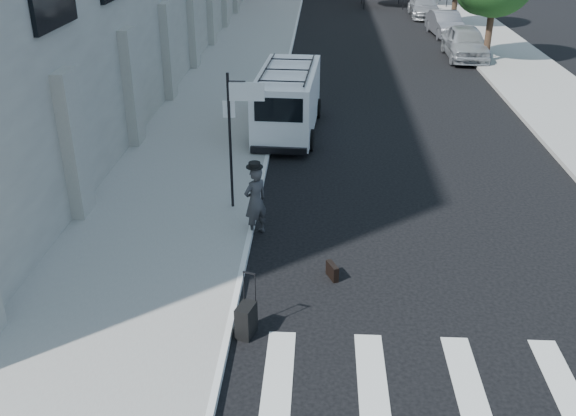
# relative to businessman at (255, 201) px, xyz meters

# --- Properties ---
(ground) EXTENTS (120.00, 120.00, 0.00)m
(ground) POSITION_rel_businessman_xyz_m (1.88, -2.00, -0.87)
(ground) COLOR black
(ground) RESTS_ON ground
(sidewalk_left) EXTENTS (4.50, 48.00, 0.15)m
(sidewalk_left) POSITION_rel_businessman_xyz_m (-2.37, 14.00, -0.80)
(sidewalk_left) COLOR gray
(sidewalk_left) RESTS_ON ground
(sidewalk_right) EXTENTS (4.00, 56.00, 0.15)m
(sidewalk_right) POSITION_rel_businessman_xyz_m (10.88, 18.00, -0.80)
(sidewalk_right) COLOR gray
(sidewalk_right) RESTS_ON ground
(sign_pole) EXTENTS (1.03, 0.07, 3.50)m
(sign_pole) POSITION_rel_businessman_xyz_m (-0.49, 1.20, 1.78)
(sign_pole) COLOR black
(sign_pole) RESTS_ON sidewalk_left
(businessman) EXTENTS (0.75, 0.74, 1.75)m
(businessman) POSITION_rel_businessman_xyz_m (0.00, 0.00, 0.00)
(businessman) COLOR #38373A
(businessman) RESTS_ON ground
(briefcase) EXTENTS (0.28, 0.45, 0.34)m
(briefcase) POSITION_rel_businessman_xyz_m (1.83, -1.92, -0.70)
(briefcase) COLOR black
(briefcase) RESTS_ON ground
(suitcase) EXTENTS (0.40, 0.51, 1.25)m
(suitcase) POSITION_rel_businessman_xyz_m (0.21, -4.00, -0.54)
(suitcase) COLOR black
(suitcase) RESTS_ON ground
(cargo_van) EXTENTS (2.26, 5.77, 2.15)m
(cargo_van) POSITION_rel_businessman_xyz_m (0.39, 7.67, 0.25)
(cargo_van) COLOR white
(cargo_van) RESTS_ON ground
(parked_car_a) EXTENTS (2.00, 4.78, 1.62)m
(parked_car_a) POSITION_rel_businessman_xyz_m (8.68, 19.16, -0.07)
(parked_car_a) COLOR #A1A4A8
(parked_car_a) RESTS_ON ground
(parked_car_b) EXTENTS (1.83, 4.34, 1.39)m
(parked_car_b) POSITION_rel_businessman_xyz_m (8.68, 25.00, -0.18)
(parked_car_b) COLOR #585A5F
(parked_car_b) RESTS_ON ground
(parked_car_c) EXTENTS (1.90, 4.62, 1.34)m
(parked_car_c) POSITION_rel_businessman_xyz_m (8.34, 31.53, -0.20)
(parked_car_c) COLOR gray
(parked_car_c) RESTS_ON ground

